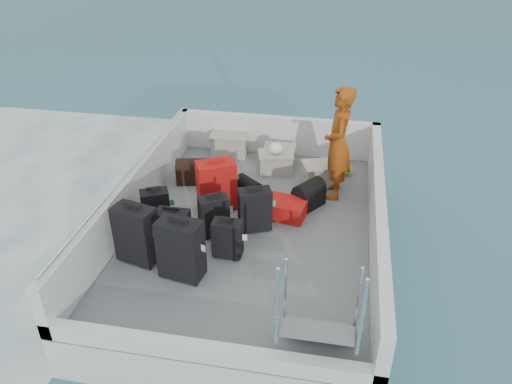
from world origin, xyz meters
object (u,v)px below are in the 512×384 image
(suitcase_6, at_px, (228,239))
(suitcase_8, at_px, (283,208))
(suitcase_0, at_px, (136,235))
(suitcase_5, at_px, (217,186))
(crate_0, at_px, (229,145))
(crate_1, at_px, (280,156))
(suitcase_2, at_px, (156,209))
(crate_3, at_px, (321,175))
(crate_2, at_px, (275,163))
(suitcase_4, at_px, (214,216))
(suitcase_3, at_px, (181,250))
(passenger, at_px, (338,144))
(suitcase_7, at_px, (255,210))
(suitcase_1, at_px, (174,233))

(suitcase_6, xyz_separation_m, suitcase_8, (0.58, 1.08, -0.14))
(suitcase_0, distance_m, suitcase_5, 1.57)
(suitcase_0, distance_m, suitcase_8, 2.19)
(crate_0, bearing_deg, suitcase_0, -97.83)
(crate_1, bearing_deg, suitcase_6, -96.07)
(suitcase_2, relative_size, crate_3, 1.01)
(crate_2, bearing_deg, suitcase_2, -126.53)
(suitcase_0, relative_size, suitcase_5, 1.04)
(suitcase_4, bearing_deg, suitcase_3, -129.95)
(suitcase_5, bearing_deg, passenger, -5.15)
(suitcase_2, height_order, suitcase_6, suitcase_2)
(suitcase_0, height_order, suitcase_8, suitcase_0)
(suitcase_0, distance_m, suitcase_2, 0.80)
(suitcase_3, height_order, passenger, passenger)
(crate_3, distance_m, passenger, 0.80)
(crate_0, xyz_separation_m, crate_2, (0.92, -0.52, -0.02))
(suitcase_3, height_order, crate_0, suitcase_3)
(crate_3, bearing_deg, suitcase_4, -128.43)
(passenger, bearing_deg, suitcase_7, -46.05)
(suitcase_8, bearing_deg, passenger, -32.81)
(suitcase_6, distance_m, crate_1, 2.73)
(suitcase_2, xyz_separation_m, suitcase_8, (1.73, 0.58, -0.15))
(suitcase_5, height_order, crate_3, suitcase_5)
(suitcase_1, relative_size, suitcase_4, 1.09)
(suitcase_0, relative_size, passenger, 0.45)
(suitcase_1, bearing_deg, suitcase_2, 129.74)
(suitcase_0, height_order, crate_2, suitcase_0)
(suitcase_0, height_order, suitcase_6, suitcase_0)
(suitcase_7, relative_size, crate_3, 1.12)
(suitcase_4, xyz_separation_m, suitcase_6, (0.29, -0.44, -0.03))
(suitcase_5, height_order, suitcase_7, suitcase_5)
(crate_1, bearing_deg, suitcase_1, -109.56)
(suitcase_2, bearing_deg, suitcase_6, -49.01)
(suitcase_7, relative_size, suitcase_8, 0.97)
(suitcase_3, distance_m, crate_3, 3.04)
(suitcase_5, height_order, crate_1, suitcase_5)
(suitcase_3, xyz_separation_m, crate_1, (0.75, 3.21, -0.24))
(suitcase_3, relative_size, crate_2, 1.47)
(suitcase_8, bearing_deg, suitcase_3, 156.89)
(suitcase_4, height_order, crate_3, suitcase_4)
(suitcase_5, bearing_deg, crate_1, 37.98)
(crate_0, distance_m, crate_2, 1.06)
(crate_0, height_order, passenger, passenger)
(suitcase_4, xyz_separation_m, crate_0, (-0.37, 2.49, -0.11))
(suitcase_0, bearing_deg, suitcase_2, 108.07)
(suitcase_0, bearing_deg, crate_1, 79.70)
(suitcase_6, distance_m, crate_2, 2.43)
(suitcase_0, bearing_deg, crate_0, 96.70)
(suitcase_6, relative_size, crate_2, 0.98)
(crate_0, relative_size, passenger, 0.35)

